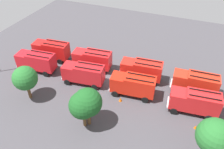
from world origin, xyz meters
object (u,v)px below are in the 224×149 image
at_px(fire_truck_1, 142,69).
at_px(fire_truck_3, 51,50).
at_px(fire_truck_4, 195,101).
at_px(fire_truck_2, 92,59).
at_px(firefighter_2, 53,44).
at_px(fire_truck_7, 36,61).
at_px(firefighter_0, 76,53).
at_px(fire_truck_0, 195,82).
at_px(tree_0, 215,137).
at_px(fire_truck_6, 84,73).
at_px(tree_1, 87,103).
at_px(traffic_cone_0, 120,99).
at_px(tree_3, 25,78).
at_px(fire_truck_5, 133,85).
at_px(traffic_cone_1, 196,127).
at_px(tree_2, 83,105).
at_px(firefighter_1, 181,94).

relative_size(fire_truck_1, fire_truck_3, 1.00).
bearing_deg(fire_truck_4, fire_truck_2, -19.15).
bearing_deg(firefighter_2, fire_truck_2, -69.50).
height_order(fire_truck_4, fire_truck_7, same).
bearing_deg(fire_truck_4, firefighter_0, -21.53).
bearing_deg(firefighter_2, fire_truck_1, -61.26).
relative_size(fire_truck_0, tree_0, 1.12).
height_order(fire_truck_4, firefighter_2, fire_truck_4).
bearing_deg(fire_truck_6, fire_truck_4, 173.33).
xyz_separation_m(tree_1, traffic_cone_0, (-2.53, -5.90, -3.79)).
height_order(firefighter_0, tree_3, tree_3).
bearing_deg(fire_truck_1, fire_truck_5, 83.73).
distance_m(fire_truck_6, traffic_cone_1, 19.24).
distance_m(fire_truck_6, firefighter_0, 8.48).
distance_m(fire_truck_2, tree_2, 13.73).
relative_size(fire_truck_4, fire_truck_7, 1.00).
height_order(fire_truck_5, traffic_cone_1, fire_truck_5).
xyz_separation_m(fire_truck_6, tree_1, (-4.82, 7.76, 1.99)).
bearing_deg(fire_truck_6, tree_3, 38.78).
distance_m(fire_truck_1, traffic_cone_0, 6.94).
distance_m(fire_truck_2, fire_truck_7, 10.15).
distance_m(fire_truck_1, fire_truck_3, 18.17).
distance_m(firefighter_0, tree_1, 17.78).
bearing_deg(fire_truck_2, traffic_cone_1, 153.53).
bearing_deg(tree_0, tree_2, 2.79).
bearing_deg(fire_truck_2, fire_truck_5, 150.17).
xyz_separation_m(fire_truck_2, tree_0, (-21.01, 11.92, 2.25)).
xyz_separation_m(tree_1, tree_3, (11.19, -1.27, -0.20)).
relative_size(fire_truck_7, firefighter_2, 4.25).
relative_size(fire_truck_5, fire_truck_7, 1.00).
xyz_separation_m(fire_truck_6, firefighter_2, (11.63, -7.86, -1.17)).
xyz_separation_m(fire_truck_1, traffic_cone_1, (-10.13, 7.71, -1.86)).
height_order(fire_truck_5, tree_0, tree_0).
bearing_deg(tree_1, traffic_cone_0, -113.25).
height_order(fire_truck_4, traffic_cone_0, fire_truck_4).
height_order(fire_truck_0, firefighter_1, fire_truck_0).
bearing_deg(firefighter_1, fire_truck_4, -21.28).
distance_m(fire_truck_1, tree_2, 13.78).
relative_size(firefighter_2, tree_0, 0.27).
relative_size(fire_truck_5, traffic_cone_1, 12.75).
xyz_separation_m(fire_truck_4, fire_truck_5, (9.41, -0.25, 0.00)).
bearing_deg(fire_truck_4, fire_truck_6, -5.71).
height_order(firefighter_1, firefighter_2, firefighter_2).
relative_size(fire_truck_5, firefighter_1, 4.34).
bearing_deg(fire_truck_3, fire_truck_4, 166.14).
xyz_separation_m(tree_0, traffic_cone_1, (1.59, -4.45, -4.12)).
bearing_deg(fire_truck_4, firefighter_2, -20.56).
xyz_separation_m(fire_truck_0, firefighter_0, (22.95, -2.09, -1.11)).
xyz_separation_m(fire_truck_3, fire_truck_7, (0.28, 4.38, 0.00)).
height_order(tree_3, traffic_cone_0, tree_3).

